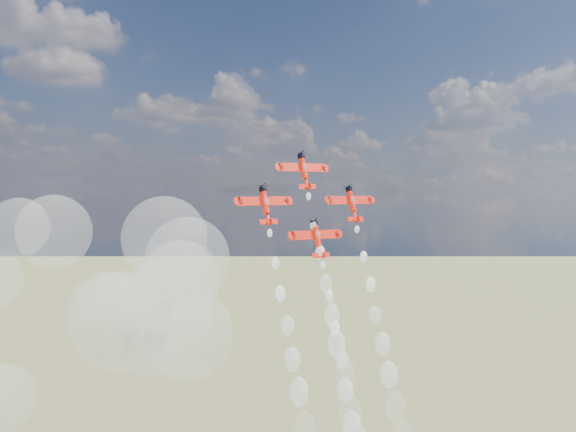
% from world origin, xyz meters
% --- Properties ---
extents(plane_lead, '(12.79, 5.67, 8.78)m').
position_xyz_m(plane_lead, '(-7.00, 24.69, 113.69)').
color(plane_lead, red).
rests_on(plane_lead, ground).
extents(plane_left, '(12.79, 5.67, 8.78)m').
position_xyz_m(plane_left, '(-18.92, 21.78, 105.87)').
color(plane_left, red).
rests_on(plane_left, ground).
extents(plane_right, '(12.79, 5.67, 8.78)m').
position_xyz_m(plane_right, '(4.92, 21.78, 105.87)').
color(plane_right, red).
rests_on(plane_right, ground).
extents(plane_slot, '(12.79, 5.67, 8.78)m').
position_xyz_m(plane_slot, '(-7.00, 18.87, 98.05)').
color(plane_slot, red).
rests_on(plane_slot, ground).
extents(smoke_trail_lead, '(5.14, 22.76, 55.43)m').
position_xyz_m(smoke_trail_lead, '(-6.98, 7.12, 66.01)').
color(smoke_trail_lead, white).
rests_on(smoke_trail_lead, plane_lead).
extents(smoke_trail_right, '(5.44, 22.82, 54.78)m').
position_xyz_m(smoke_trail_right, '(4.87, 3.89, 58.64)').
color(smoke_trail_right, white).
rests_on(smoke_trail_right, plane_right).
extents(drifted_smoke_cloud, '(70.61, 35.06, 48.03)m').
position_xyz_m(drifted_smoke_cloud, '(-54.43, 26.95, 87.20)').
color(drifted_smoke_cloud, white).
rests_on(drifted_smoke_cloud, ground).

